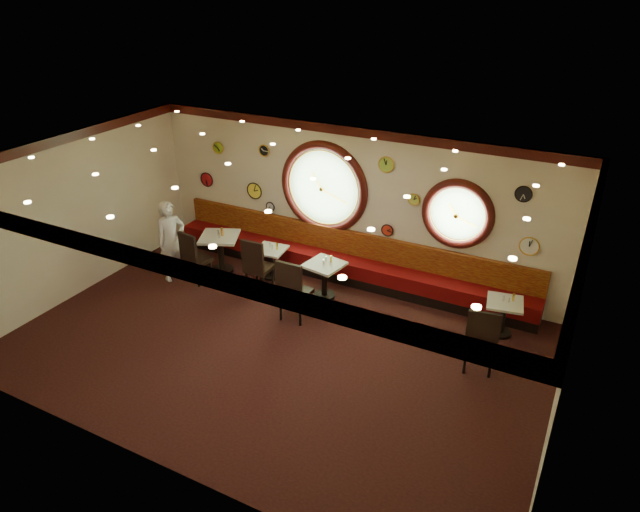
{
  "coord_description": "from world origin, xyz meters",
  "views": [
    {
      "loc": [
        4.43,
        -6.9,
        5.91
      ],
      "look_at": [
        0.44,
        0.8,
        1.5
      ],
      "focal_mm": 32.0,
      "sensor_mm": 36.0,
      "label": 1
    }
  ],
  "objects_px": {
    "condiment_d_bottle": "(514,297)",
    "waiter": "(172,241)",
    "chair_b": "(256,262)",
    "chair_c": "(292,287)",
    "condiment_c_pepper": "(323,262)",
    "condiment_b_salt": "(270,245)",
    "condiment_b_pepper": "(272,247)",
    "table_c": "(324,276)",
    "chair_d": "(482,337)",
    "condiment_c_bottle": "(331,259)",
    "condiment_d_pepper": "(509,300)",
    "condiment_a_salt": "(218,233)",
    "table_a": "(220,249)",
    "chair_a": "(193,254)",
    "condiment_b_bottle": "(277,246)",
    "table_b": "(271,259)",
    "condiment_c_salt": "(326,259)",
    "condiment_a_bottle": "(222,232)",
    "table_d": "(503,314)",
    "condiment_a_pepper": "(219,236)",
    "condiment_d_salt": "(504,298)"
  },
  "relations": [
    {
      "from": "table_c",
      "to": "condiment_b_salt",
      "type": "distance_m",
      "value": 1.47
    },
    {
      "from": "condiment_d_bottle",
      "to": "table_c",
      "type": "bearing_deg",
      "value": -173.55
    },
    {
      "from": "chair_b",
      "to": "condiment_b_salt",
      "type": "bearing_deg",
      "value": 97.64
    },
    {
      "from": "condiment_a_bottle",
      "to": "condiment_c_salt",
      "type": "bearing_deg",
      "value": 3.25
    },
    {
      "from": "waiter",
      "to": "table_b",
      "type": "bearing_deg",
      "value": -37.96
    },
    {
      "from": "condiment_b_pepper",
      "to": "condiment_b_bottle",
      "type": "relative_size",
      "value": 0.64
    },
    {
      "from": "table_d",
      "to": "condiment_b_bottle",
      "type": "bearing_deg",
      "value": -179.39
    },
    {
      "from": "table_c",
      "to": "condiment_c_bottle",
      "type": "xyz_separation_m",
      "value": [
        0.08,
        0.12,
        0.34
      ]
    },
    {
      "from": "table_d",
      "to": "chair_a",
      "type": "distance_m",
      "value": 6.15
    },
    {
      "from": "waiter",
      "to": "condiment_a_bottle",
      "type": "bearing_deg",
      "value": -22.63
    },
    {
      "from": "table_c",
      "to": "condiment_a_salt",
      "type": "xyz_separation_m",
      "value": [
        -2.5,
        -0.05,
        0.43
      ]
    },
    {
      "from": "condiment_b_bottle",
      "to": "table_c",
      "type": "bearing_deg",
      "value": -11.5
    },
    {
      "from": "chair_a",
      "to": "condiment_c_salt",
      "type": "height_order",
      "value": "chair_a"
    },
    {
      "from": "condiment_d_bottle",
      "to": "condiment_b_pepper",
      "type": "bearing_deg",
      "value": -177.91
    },
    {
      "from": "chair_b",
      "to": "waiter",
      "type": "bearing_deg",
      "value": -171.77
    },
    {
      "from": "condiment_b_pepper",
      "to": "condiment_d_pepper",
      "type": "bearing_deg",
      "value": 1.06
    },
    {
      "from": "waiter",
      "to": "chair_c",
      "type": "bearing_deg",
      "value": -71.58
    },
    {
      "from": "chair_c",
      "to": "condiment_c_bottle",
      "type": "xyz_separation_m",
      "value": [
        0.22,
        1.15,
        0.1
      ]
    },
    {
      "from": "chair_d",
      "to": "condiment_d_bottle",
      "type": "distance_m",
      "value": 1.39
    },
    {
      "from": "table_c",
      "to": "waiter",
      "type": "xyz_separation_m",
      "value": [
        -3.16,
        -0.75,
        0.39
      ]
    },
    {
      "from": "chair_c",
      "to": "condiment_c_pepper",
      "type": "bearing_deg",
      "value": 82.29
    },
    {
      "from": "table_d",
      "to": "condiment_b_pepper",
      "type": "relative_size",
      "value": 7.8
    },
    {
      "from": "table_c",
      "to": "condiment_c_pepper",
      "type": "bearing_deg",
      "value": -101.03
    },
    {
      "from": "table_d",
      "to": "condiment_a_pepper",
      "type": "xyz_separation_m",
      "value": [
        -5.79,
        -0.45,
        0.48
      ]
    },
    {
      "from": "condiment_b_pepper",
      "to": "waiter",
      "type": "height_order",
      "value": "waiter"
    },
    {
      "from": "chair_c",
      "to": "condiment_d_bottle",
      "type": "height_order",
      "value": "chair_c"
    },
    {
      "from": "chair_b",
      "to": "chair_c",
      "type": "height_order",
      "value": "chair_c"
    },
    {
      "from": "table_a",
      "to": "condiment_b_bottle",
      "type": "xyz_separation_m",
      "value": [
        1.23,
        0.32,
        0.2
      ]
    },
    {
      "from": "condiment_a_salt",
      "to": "chair_d",
      "type": "bearing_deg",
      "value": -9.06
    },
    {
      "from": "table_d",
      "to": "condiment_d_bottle",
      "type": "relative_size",
      "value": 5.01
    },
    {
      "from": "condiment_b_salt",
      "to": "condiment_b_pepper",
      "type": "bearing_deg",
      "value": -32.41
    },
    {
      "from": "condiment_c_pepper",
      "to": "condiment_d_salt",
      "type": "bearing_deg",
      "value": 5.81
    },
    {
      "from": "condiment_a_salt",
      "to": "condiment_a_bottle",
      "type": "height_order",
      "value": "condiment_a_bottle"
    },
    {
      "from": "condiment_c_salt",
      "to": "condiment_a_pepper",
      "type": "relative_size",
      "value": 0.98
    },
    {
      "from": "table_b",
      "to": "condiment_c_bottle",
      "type": "height_order",
      "value": "condiment_c_bottle"
    },
    {
      "from": "condiment_c_bottle",
      "to": "chair_a",
      "type": "bearing_deg",
      "value": -163.01
    },
    {
      "from": "chair_b",
      "to": "condiment_b_salt",
      "type": "distance_m",
      "value": 0.72
    },
    {
      "from": "chair_a",
      "to": "condiment_a_salt",
      "type": "distance_m",
      "value": 0.73
    },
    {
      "from": "condiment_d_pepper",
      "to": "condiment_c_bottle",
      "type": "xyz_separation_m",
      "value": [
        -3.38,
        -0.19,
        0.1
      ]
    },
    {
      "from": "table_c",
      "to": "condiment_b_bottle",
      "type": "distance_m",
      "value": 1.29
    },
    {
      "from": "table_c",
      "to": "condiment_d_pepper",
      "type": "distance_m",
      "value": 3.48
    },
    {
      "from": "table_a",
      "to": "chair_a",
      "type": "height_order",
      "value": "chair_a"
    },
    {
      "from": "condiment_b_pepper",
      "to": "chair_c",
      "type": "bearing_deg",
      "value": -46.19
    },
    {
      "from": "condiment_c_salt",
      "to": "waiter",
      "type": "distance_m",
      "value": 3.25
    },
    {
      "from": "table_b",
      "to": "condiment_c_pepper",
      "type": "height_order",
      "value": "condiment_c_pepper"
    },
    {
      "from": "condiment_d_bottle",
      "to": "condiment_a_bottle",
      "type": "bearing_deg",
      "value": -175.86
    },
    {
      "from": "chair_a",
      "to": "condiment_a_bottle",
      "type": "bearing_deg",
      "value": 78.98
    },
    {
      "from": "chair_b",
      "to": "condiment_c_pepper",
      "type": "height_order",
      "value": "chair_b"
    },
    {
      "from": "condiment_d_bottle",
      "to": "waiter",
      "type": "distance_m",
      "value": 6.77
    },
    {
      "from": "chair_c",
      "to": "condiment_a_bottle",
      "type": "xyz_separation_m",
      "value": [
        -2.27,
        1.0,
        0.22
      ]
    }
  ]
}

